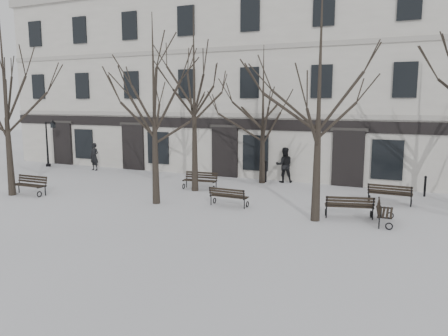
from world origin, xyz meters
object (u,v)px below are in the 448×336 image
Objects in this scene: bench_0 at (30,184)px; bench_3 at (200,180)px; tree_2 at (320,67)px; lamp_post at (49,140)px; tree_1 at (154,86)px; bench_4 at (390,193)px; bench_5 at (384,211)px; bench_1 at (228,196)px; bench_2 at (349,206)px; tree_0 at (4,78)px.

bench_0 is 8.12m from bench_3.
lamp_post is at bearing 162.93° from tree_2.
tree_1 is 4.40× the size of bench_4.
bench_4 is (9.21, 3.99, -4.50)m from tree_1.
bench_4 is 3.22m from bench_5.
lamp_post is (-15.57, 5.30, 1.36)m from bench_1.
bench_2 is 1.12× the size of bench_5.
bench_0 is (0.67, 0.43, -4.93)m from tree_0.
tree_1 is at bearing -99.77° from bench_3.
bench_4 is at bearing 16.82° from bench_0.
bench_3 is at bearing 4.18° from bench_4.
lamp_post is at bearing 163.55° from bench_3.
bench_2 is (15.10, 2.40, -4.93)m from tree_0.
bench_0 is at bearing 32.59° from tree_0.
bench_5 is 22.41m from lamp_post.
lamp_post reaches higher than bench_0.
bench_0 is 1.09× the size of bench_5.
tree_1 is at bearing -25.99° from lamp_post.
tree_0 is 5.25× the size of bench_1.
bench_1 is 4.92m from bench_2.
bench_3 is at bearing -33.34° from bench_2.
lamp_post reaches higher than bench_5.
tree_2 is 6.78m from bench_4.
tree_2 reaches higher than bench_5.
tree_2 is 2.85× the size of lamp_post.
bench_3 is (0.28, 3.56, -4.53)m from tree_1.
bench_0 is 16.43m from bench_4.
bench_2 reaches higher than bench_3.
bench_3 is (-7.70, 2.57, -0.02)m from bench_2.
bench_0 is at bearing 93.88° from bench_5.
tree_2 is 5.67m from bench_5.
tree_0 is 10.20m from bench_3.
tree_0 is 4.77× the size of bench_4.
bench_1 is at bearing 12.25° from tree_0.
lamp_post is (-21.72, 5.32, 1.36)m from bench_5.
lamp_post is (-20.48, 5.11, 1.33)m from bench_2.
bench_2 is at bearing 77.87° from bench_5.
tree_1 is at bearing -178.86° from tree_2.
lamp_post is (-12.49, 6.09, -3.19)m from tree_1.
tree_0 is 16.07m from bench_2.
bench_0 reaches higher than bench_2.
tree_2 reaches higher than tree_0.
lamp_post is at bearing -17.34° from bench_1.
bench_1 is 6.16m from bench_5.
tree_1 is 4.41× the size of bench_0.
bench_4 is 1.09× the size of bench_5.
tree_1 reaches higher than lamp_post.
tree_1 is 6.92m from tree_2.
tree_1 is at bearing 24.81° from bench_4.
bench_2 is 1.26m from bench_5.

